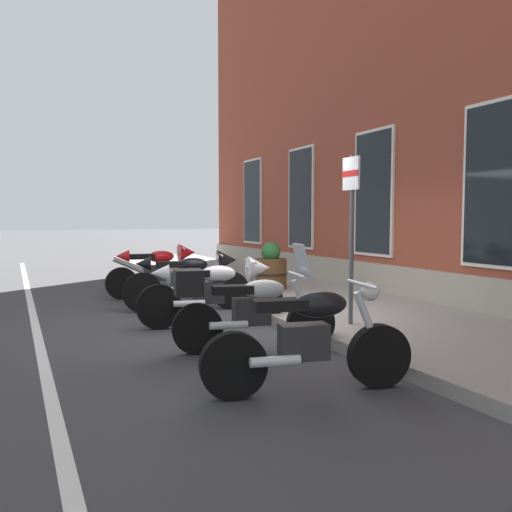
# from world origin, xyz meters

# --- Properties ---
(ground_plane) EXTENTS (140.00, 140.00, 0.00)m
(ground_plane) POSITION_xyz_m (0.00, 0.00, 0.00)
(ground_plane) COLOR #38383A
(sidewalk) EXTENTS (26.65, 3.14, 0.15)m
(sidewalk) POSITION_xyz_m (0.00, 1.57, 0.08)
(sidewalk) COLOR gray
(sidewalk) RESTS_ON ground_plane
(lane_stripe) EXTENTS (26.65, 0.12, 0.01)m
(lane_stripe) POSITION_xyz_m (0.00, -3.20, 0.00)
(lane_stripe) COLOR silver
(lane_stripe) RESTS_ON ground_plane
(motorcycle_red_sport) EXTENTS (0.62, 2.01, 1.08)m
(motorcycle_red_sport) POSITION_xyz_m (-3.26, -0.78, 0.58)
(motorcycle_red_sport) COLOR black
(motorcycle_red_sport) RESTS_ON ground_plane
(motorcycle_black_sport) EXTENTS (0.73, 2.16, 1.05)m
(motorcycle_black_sport) POSITION_xyz_m (-1.52, -0.68, 0.57)
(motorcycle_black_sport) COLOR black
(motorcycle_black_sport) RESTS_ON ground_plane
(motorcycle_white_sport) EXTENTS (0.67, 2.18, 1.03)m
(motorcycle_white_sport) POSITION_xyz_m (-0.07, -0.74, 0.56)
(motorcycle_white_sport) COLOR black
(motorcycle_white_sport) RESTS_ON ground_plane
(motorcycle_silver_touring) EXTENTS (0.77, 1.99, 1.29)m
(motorcycle_silver_touring) POSITION_xyz_m (1.49, -0.96, 0.54)
(motorcycle_silver_touring) COLOR black
(motorcycle_silver_touring) RESTS_ON ground_plane
(motorcycle_black_naked) EXTENTS (0.66, 1.99, 1.01)m
(motorcycle_black_naked) POSITION_xyz_m (3.15, -1.03, 0.49)
(motorcycle_black_naked) COLOR black
(motorcycle_black_naked) RESTS_ON ground_plane
(parking_sign) EXTENTS (0.36, 0.07, 2.29)m
(parking_sign) POSITION_xyz_m (1.26, 0.70, 1.64)
(parking_sign) COLOR #4C4C51
(parking_sign) RESTS_ON sidewalk
(barrel_planter) EXTENTS (0.68, 0.68, 0.96)m
(barrel_planter) POSITION_xyz_m (-2.50, 1.33, 0.54)
(barrel_planter) COLOR brown
(barrel_planter) RESTS_ON sidewalk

